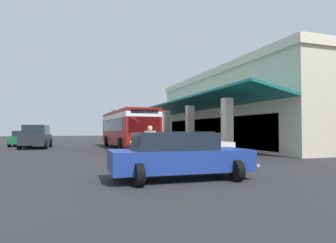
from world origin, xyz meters
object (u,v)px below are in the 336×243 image
(parked_sedan_green, at_px, (23,138))
(pedestrian, at_px, (150,142))
(potted_palm, at_px, (152,137))
(parked_sedan_white, at_px, (188,146))
(parked_sedan_blue, at_px, (179,155))
(transit_bus, at_px, (127,126))
(parked_suv_charcoal, at_px, (36,136))

(parked_sedan_green, distance_m, pedestrian, 19.87)
(potted_palm, bearing_deg, parked_sedan_white, -9.53)
(parked_sedan_green, height_order, parked_sedan_blue, same)
(potted_palm, bearing_deg, transit_bus, -34.78)
(parked_sedan_white, relative_size, pedestrian, 2.61)
(parked_sedan_blue, distance_m, potted_palm, 22.39)
(parked_suv_charcoal, distance_m, potted_palm, 11.56)
(transit_bus, distance_m, parked_suv_charcoal, 7.80)
(pedestrian, height_order, potted_palm, potted_palm)
(transit_bus, relative_size, parked_sedan_white, 2.47)
(potted_palm, bearing_deg, parked_suv_charcoal, -74.87)
(parked_sedan_white, bearing_deg, potted_palm, 170.47)
(parked_sedan_white, xyz_separation_m, pedestrian, (0.34, -2.08, 0.24))
(parked_sedan_green, xyz_separation_m, potted_palm, (1.17, 12.77, 0.06))
(parked_sedan_green, relative_size, potted_palm, 1.52)
(parked_suv_charcoal, bearing_deg, parked_sedan_green, -158.95)
(parked_suv_charcoal, xyz_separation_m, potted_palm, (-3.02, 11.15, -0.20))
(parked_sedan_green, bearing_deg, parked_suv_charcoal, 21.05)
(parked_sedan_green, xyz_separation_m, parked_sedan_blue, (22.94, 7.54, 0.00))
(parked_sedan_green, distance_m, potted_palm, 12.82)
(potted_palm, bearing_deg, parked_sedan_green, -95.25)
(parked_sedan_white, height_order, parked_sedan_blue, same)
(parked_sedan_blue, relative_size, potted_palm, 1.54)
(parked_sedan_white, distance_m, parked_sedan_blue, 5.60)
(potted_palm, bearing_deg, pedestrian, -15.98)
(parked_sedan_white, height_order, pedestrian, pedestrian)
(parked_suv_charcoal, bearing_deg, pedestrian, 24.04)
(parked_suv_charcoal, bearing_deg, transit_bus, 71.55)
(parked_sedan_white, bearing_deg, parked_sedan_green, -150.90)
(pedestrian, distance_m, potted_palm, 17.75)
(parked_sedan_green, bearing_deg, pedestrian, 23.36)
(transit_bus, bearing_deg, parked_sedan_blue, -5.01)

